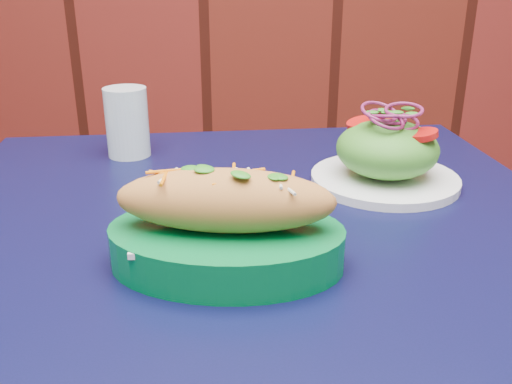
{
  "coord_description": "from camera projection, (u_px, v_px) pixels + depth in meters",
  "views": [
    {
      "loc": [
        0.15,
        1.21,
        1.04
      ],
      "look_at": [
        0.15,
        1.77,
        0.81
      ],
      "focal_mm": 40.0,
      "sensor_mm": 36.0,
      "label": 1
    }
  ],
  "objects": [
    {
      "name": "water_glass",
      "position": [
        127.0,
        122.0,
        0.9
      ],
      "size": [
        0.07,
        0.07,
        0.11
      ],
      "primitive_type": "cylinder",
      "color": "silver",
      "rests_on": "cafe_table"
    },
    {
      "name": "salad_plate",
      "position": [
        387.0,
        154.0,
        0.78
      ],
      "size": [
        0.2,
        0.2,
        0.12
      ],
      "rotation": [
        0.0,
        0.0,
        0.34
      ],
      "color": "white",
      "rests_on": "cafe_table"
    },
    {
      "name": "banh_mi_basket",
      "position": [
        226.0,
        226.0,
        0.57
      ],
      "size": [
        0.25,
        0.17,
        0.11
      ],
      "rotation": [
        0.0,
        0.0,
        -0.07
      ],
      "color": "#046A2F",
      "rests_on": "cafe_table"
    },
    {
      "name": "cafe_table",
      "position": [
        255.0,
        286.0,
        0.71
      ],
      "size": [
        0.88,
        0.88,
        0.75
      ],
      "rotation": [
        0.0,
        0.0,
        0.11
      ],
      "color": "black",
      "rests_on": "ground"
    }
  ]
}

